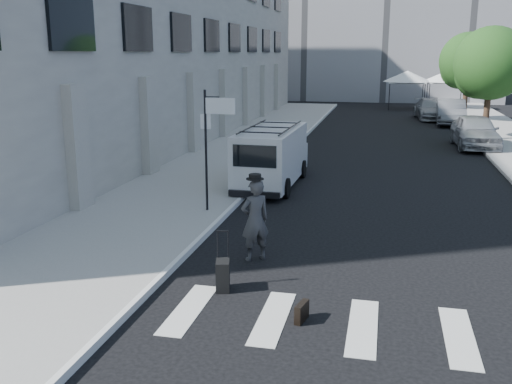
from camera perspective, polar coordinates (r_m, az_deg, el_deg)
The scene contains 16 objects.
ground at distance 13.35m, azimuth 1.67°, elevation -6.65°, with size 120.00×120.00×0.00m, color black.
sidewalk_left at distance 29.41m, azimuth -0.42°, elevation 4.80°, with size 4.50×48.00×0.15m, color gray.
sidewalk_right at distance 33.27m, azimuth 24.20°, elevation 4.63°, with size 4.00×56.00×0.15m, color gray.
building_left at distance 33.35m, azimuth -12.30°, elevation 15.76°, with size 10.00×44.00×12.00m, color gray.
sign_pole at distance 16.32m, azimuth -4.28°, elevation 6.67°, with size 1.03×0.07×3.50m.
tree_near at distance 32.84m, azimuth 22.21°, elevation 11.58°, with size 3.80×3.83×6.03m.
tree_far at distance 41.76m, azimuth 20.28°, elevation 11.99°, with size 3.80×3.83×6.03m.
tent_left at distance 50.35m, azimuth 14.90°, elevation 11.09°, with size 4.00×4.00×3.20m.
tent_right at distance 51.05m, azimuth 18.54°, elevation 10.88°, with size 4.00×4.00×3.20m.
businessman at distance 12.97m, azimuth -0.10°, elevation -2.83°, with size 0.69×0.46×1.90m, color #38383B.
briefcase at distance 10.39m, azimuth 4.59°, elevation -11.86°, with size 0.12×0.44×0.34m, color black.
suitcase at distance 11.56m, azimuth -3.34°, elevation -8.30°, with size 0.36×0.48×1.19m.
cargo_van at distance 20.43m, azimuth 1.63°, elevation 3.65°, with size 2.01×5.43×2.05m.
parked_car_a at distance 30.66m, azimuth 21.06°, elevation 5.69°, with size 1.98×4.91×1.67m, color #979A9F.
parked_car_b at distance 40.32m, azimuth 18.89°, elevation 7.57°, with size 1.75×5.02×1.65m, color #5B5E63.
parked_car_c at distance 42.97m, azimuth 17.10°, elevation 7.90°, with size 2.01×4.95×1.44m, color gray.
Camera 1 is at (2.40, -12.28, 4.65)m, focal length 40.00 mm.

